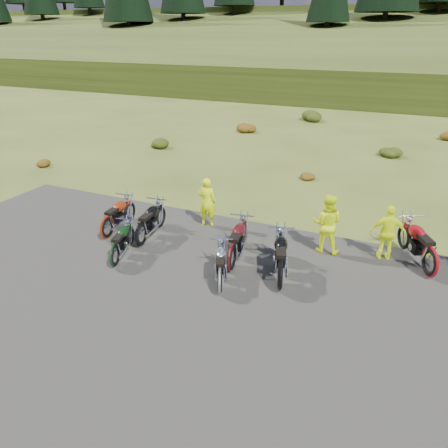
% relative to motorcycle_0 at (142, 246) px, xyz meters
% --- Properties ---
extents(ground, '(300.00, 300.00, 0.00)m').
position_rel_motorcycle_0_xyz_m(ground, '(3.20, -1.00, 0.00)').
color(ground, '#3E4A18').
rests_on(ground, ground).
extents(gravel_pad, '(20.00, 12.00, 0.04)m').
position_rel_motorcycle_0_xyz_m(gravel_pad, '(3.20, -3.00, 0.00)').
color(gravel_pad, black).
rests_on(gravel_pad, ground).
extents(hill_slope, '(300.00, 45.97, 9.37)m').
position_rel_motorcycle_0_xyz_m(hill_slope, '(3.20, 49.00, 0.00)').
color(hill_slope, '#2D3812').
rests_on(hill_slope, ground).
extents(hill_plateau, '(300.00, 90.00, 9.17)m').
position_rel_motorcycle_0_xyz_m(hill_plateau, '(3.20, 109.00, 0.00)').
color(hill_plateau, '#2D3812').
rests_on(hill_plateau, ground).
extents(shrub_0, '(0.77, 0.77, 0.45)m').
position_rel_motorcycle_0_xyz_m(shrub_0, '(-8.80, 5.00, 0.23)').
color(shrub_0, '#6F2F0D').
rests_on(shrub_0, ground).
extents(shrub_1, '(1.03, 1.03, 0.61)m').
position_rel_motorcycle_0_xyz_m(shrub_1, '(-5.90, 10.30, 0.31)').
color(shrub_1, black).
rests_on(shrub_1, ground).
extents(shrub_2, '(1.30, 1.30, 0.77)m').
position_rel_motorcycle_0_xyz_m(shrub_2, '(-3.00, 15.60, 0.38)').
color(shrub_2, '#6F2F0D').
rests_on(shrub_2, ground).
extents(shrub_3, '(1.56, 1.56, 0.92)m').
position_rel_motorcycle_0_xyz_m(shrub_3, '(-0.10, 20.90, 0.46)').
color(shrub_3, black).
rests_on(shrub_3, ground).
extents(shrub_4, '(0.77, 0.77, 0.45)m').
position_rel_motorcycle_0_xyz_m(shrub_4, '(2.80, 8.20, 0.23)').
color(shrub_4, '#6F2F0D').
rests_on(shrub_4, ground).
extents(shrub_5, '(1.03, 1.03, 0.61)m').
position_rel_motorcycle_0_xyz_m(shrub_5, '(5.70, 13.50, 0.31)').
color(shrub_5, black).
rests_on(shrub_5, ground).
extents(motorcycle_0, '(0.98, 2.16, 1.09)m').
position_rel_motorcycle_0_xyz_m(motorcycle_0, '(0.00, 0.00, 0.00)').
color(motorcycle_0, black).
rests_on(motorcycle_0, ground).
extents(motorcycle_1, '(0.87, 2.08, 1.06)m').
position_rel_motorcycle_0_xyz_m(motorcycle_1, '(-1.24, -0.02, 0.00)').
color(motorcycle_1, maroon).
rests_on(motorcycle_1, ground).
extents(motorcycle_2, '(1.13, 1.96, 0.97)m').
position_rel_motorcycle_0_xyz_m(motorcycle_2, '(0.05, -1.32, 0.00)').
color(motorcycle_2, black).
rests_on(motorcycle_2, ground).
extents(motorcycle_3, '(1.30, 1.95, 0.97)m').
position_rel_motorcycle_0_xyz_m(motorcycle_3, '(3.19, -1.34, 0.00)').
color(motorcycle_3, silver).
rests_on(motorcycle_3, ground).
extents(motorcycle_4, '(1.08, 2.25, 1.13)m').
position_rel_motorcycle_0_xyz_m(motorcycle_4, '(3.01, -0.23, 0.00)').
color(motorcycle_4, '#440B0F').
rests_on(motorcycle_4, ground).
extents(motorcycle_5, '(1.39, 2.33, 1.16)m').
position_rel_motorcycle_0_xyz_m(motorcycle_5, '(4.47, -0.58, 0.00)').
color(motorcycle_5, black).
rests_on(motorcycle_5, ground).
extents(motorcycle_6, '(1.74, 2.37, 1.20)m').
position_rel_motorcycle_0_xyz_m(motorcycle_6, '(7.79, 1.63, 0.00)').
color(motorcycle_6, maroon).
rests_on(motorcycle_6, ground).
extents(person_middle, '(0.65, 0.48, 1.62)m').
position_rel_motorcycle_0_xyz_m(person_middle, '(1.12, 2.12, 0.81)').
color(person_middle, '#D0E30B').
rests_on(person_middle, ground).
extents(person_right_a, '(0.90, 0.73, 1.74)m').
position_rel_motorcycle_0_xyz_m(person_right_a, '(5.02, 1.88, 0.87)').
color(person_right_a, '#D0E30B').
rests_on(person_right_a, ground).
extents(person_right_b, '(0.99, 0.60, 1.58)m').
position_rel_motorcycle_0_xyz_m(person_right_b, '(6.65, 2.16, 0.79)').
color(person_right_b, '#D0E30B').
rests_on(person_right_b, ground).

